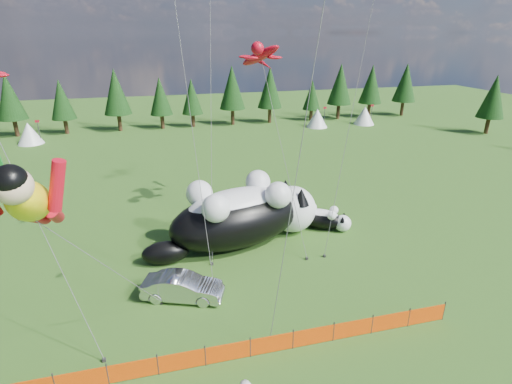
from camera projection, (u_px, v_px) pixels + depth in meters
The scene contains 9 objects.
ground at pixel (217, 317), 20.34m from camera, with size 160.00×160.00×0.00m, color #0E3509.
safety_fence at pixel (228, 352), 17.46m from camera, with size 22.06×0.06×1.10m.
tree_line at pixel (167, 101), 59.31m from camera, with size 90.00×4.00×8.00m, color black, non-canonical shape.
festival_tents at pixel (247, 122), 58.33m from camera, with size 50.00×3.20×2.80m, color white, non-canonical shape.
cat_large at pixel (245, 214), 26.86m from camera, with size 12.44×6.59×4.55m.
cat_small at pixel (324, 218), 29.38m from camera, with size 4.07×3.24×1.66m.
car at pixel (183, 287), 21.56m from camera, with size 1.52×4.37×1.44m, color silver.
superhero_kite at pixel (30, 202), 13.60m from camera, with size 6.36×6.97×11.11m.
gecko_kite at pixel (260, 56), 28.23m from camera, with size 5.02×11.43×14.42m.
Camera 1 is at (-2.21, -16.47, 13.50)m, focal length 28.00 mm.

